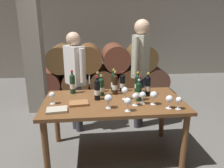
% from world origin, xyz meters
% --- Properties ---
extents(ground_plane, '(14.00, 14.00, 0.00)m').
position_xyz_m(ground_plane, '(0.00, 0.00, 0.00)').
color(ground_plane, '#66635E').
extents(cellar_back_wall, '(10.00, 0.24, 2.80)m').
position_xyz_m(cellar_back_wall, '(0.00, 4.20, 1.40)').
color(cellar_back_wall, gray).
rests_on(cellar_back_wall, ground_plane).
extents(barrel_stack, '(3.12, 0.90, 1.15)m').
position_xyz_m(barrel_stack, '(0.00, 2.60, 0.54)').
color(barrel_stack, brown).
rests_on(barrel_stack, ground_plane).
extents(stone_pillar, '(0.32, 0.32, 2.60)m').
position_xyz_m(stone_pillar, '(-1.30, 1.60, 1.30)').
color(stone_pillar, gray).
rests_on(stone_pillar, ground_plane).
extents(dining_table, '(1.70, 0.90, 0.76)m').
position_xyz_m(dining_table, '(0.00, 0.00, 0.67)').
color(dining_table, brown).
rests_on(dining_table, ground_plane).
extents(wine_bottle_0, '(0.07, 0.07, 0.28)m').
position_xyz_m(wine_bottle_0, '(-0.18, 0.33, 0.88)').
color(wine_bottle_0, black).
rests_on(wine_bottle_0, dining_table).
extents(wine_bottle_1, '(0.07, 0.07, 0.28)m').
position_xyz_m(wine_bottle_1, '(0.16, 0.33, 0.88)').
color(wine_bottle_1, black).
rests_on(wine_bottle_1, dining_table).
extents(wine_bottle_2, '(0.07, 0.07, 0.28)m').
position_xyz_m(wine_bottle_2, '(0.34, 0.10, 0.88)').
color(wine_bottle_2, black).
rests_on(wine_bottle_2, dining_table).
extents(wine_bottle_3, '(0.07, 0.07, 0.28)m').
position_xyz_m(wine_bottle_3, '(0.35, 0.29, 0.88)').
color(wine_bottle_3, black).
rests_on(wine_bottle_3, dining_table).
extents(wine_bottle_4, '(0.07, 0.07, 0.32)m').
position_xyz_m(wine_bottle_4, '(0.04, 0.23, 0.90)').
color(wine_bottle_4, black).
rests_on(wine_bottle_4, dining_table).
extents(wine_bottle_5, '(0.07, 0.07, 0.27)m').
position_xyz_m(wine_bottle_5, '(0.30, -0.03, 0.88)').
color(wine_bottle_5, black).
rests_on(wine_bottle_5, dining_table).
extents(wine_bottle_6, '(0.07, 0.07, 0.32)m').
position_xyz_m(wine_bottle_6, '(-0.51, 0.32, 0.90)').
color(wine_bottle_6, '#19381E').
rests_on(wine_bottle_6, dining_table).
extents(wine_bottle_7, '(0.07, 0.07, 0.31)m').
position_xyz_m(wine_bottle_7, '(0.46, 0.14, 0.89)').
color(wine_bottle_7, black).
rests_on(wine_bottle_7, dining_table).
extents(wine_bottle_8, '(0.07, 0.07, 0.28)m').
position_xyz_m(wine_bottle_8, '(-0.14, 0.19, 0.88)').
color(wine_bottle_8, '#19381E').
rests_on(wine_bottle_8, dining_table).
extents(wine_bottle_9, '(0.07, 0.07, 0.31)m').
position_xyz_m(wine_bottle_9, '(-0.20, 0.05, 0.89)').
color(wine_bottle_9, black).
rests_on(wine_bottle_9, dining_table).
extents(wine_bottle_10, '(0.07, 0.07, 0.32)m').
position_xyz_m(wine_bottle_10, '(0.04, 0.34, 0.90)').
color(wine_bottle_10, black).
rests_on(wine_bottle_10, dining_table).
extents(wine_glass_0, '(0.09, 0.09, 0.16)m').
position_xyz_m(wine_glass_0, '(0.45, -0.17, 0.87)').
color(wine_glass_0, white).
rests_on(wine_glass_0, dining_table).
extents(wine_glass_1, '(0.08, 0.08, 0.15)m').
position_xyz_m(wine_glass_1, '(0.59, -0.30, 0.87)').
color(wine_glass_1, white).
rests_on(wine_glass_1, dining_table).
extents(wine_glass_2, '(0.08, 0.08, 0.15)m').
position_xyz_m(wine_glass_2, '(0.32, -0.14, 0.87)').
color(wine_glass_2, white).
rests_on(wine_glass_2, dining_table).
extents(wine_glass_3, '(0.07, 0.07, 0.14)m').
position_xyz_m(wine_glass_3, '(0.68, -0.33, 0.86)').
color(wine_glass_3, white).
rests_on(wine_glass_3, dining_table).
extents(wine_glass_4, '(0.07, 0.07, 0.15)m').
position_xyz_m(wine_glass_4, '(0.23, -0.18, 0.87)').
color(wine_glass_4, white).
rests_on(wine_glass_4, dining_table).
extents(wine_glass_5, '(0.09, 0.09, 0.16)m').
position_xyz_m(wine_glass_5, '(-0.08, -0.23, 0.87)').
color(wine_glass_5, white).
rests_on(wine_glass_5, dining_table).
extents(wine_glass_6, '(0.07, 0.07, 0.15)m').
position_xyz_m(wine_glass_6, '(-0.72, -0.04, 0.86)').
color(wine_glass_6, white).
rests_on(wine_glass_6, dining_table).
extents(wine_glass_7, '(0.08, 0.08, 0.16)m').
position_xyz_m(wine_glass_7, '(0.14, 0.03, 0.87)').
color(wine_glass_7, white).
rests_on(wine_glass_7, dining_table).
extents(wine_glass_8, '(0.08, 0.08, 0.15)m').
position_xyz_m(wine_glass_8, '(0.12, -0.33, 0.87)').
color(wine_glass_8, white).
rests_on(wine_glass_8, dining_table).
extents(tasting_notebook, '(0.24, 0.18, 0.03)m').
position_xyz_m(tasting_notebook, '(-0.42, -0.09, 0.77)').
color(tasting_notebook, '#936038').
rests_on(tasting_notebook, dining_table).
extents(leather_ledger, '(0.24, 0.18, 0.03)m').
position_xyz_m(leather_ledger, '(-0.64, -0.26, 0.77)').
color(leather_ledger, '#B2A893').
rests_on(leather_ledger, dining_table).
extents(sommelier_presenting, '(0.33, 0.43, 1.72)m').
position_xyz_m(sommelier_presenting, '(0.50, 0.75, 1.04)').
color(sommelier_presenting, '#383842').
rests_on(sommelier_presenting, ground_plane).
extents(taster_seated_left, '(0.33, 0.42, 1.54)m').
position_xyz_m(taster_seated_left, '(-0.51, 0.72, 0.92)').
color(taster_seated_left, '#383842').
rests_on(taster_seated_left, ground_plane).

